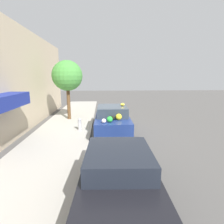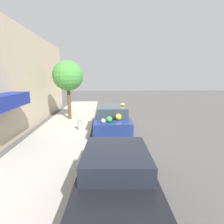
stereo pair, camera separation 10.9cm
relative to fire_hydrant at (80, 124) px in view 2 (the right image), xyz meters
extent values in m
plane|color=#565451|center=(-0.12, -1.76, -0.45)|extent=(60.00, 60.00, 0.00)
cube|color=#B2ADA3|center=(-0.12, 0.94, -0.40)|extent=(24.00, 3.20, 0.10)
cube|color=#C6B293|center=(-0.12, 3.19, 2.50)|extent=(18.00, 0.30, 5.90)
cube|color=navy|center=(-2.72, 2.59, 1.73)|extent=(2.81, 0.90, 0.55)
cylinder|color=brown|center=(2.77, 1.10, 0.84)|extent=(0.24, 0.24, 2.37)
sphere|color=#47933D|center=(2.77, 1.10, 2.77)|extent=(2.12, 2.12, 2.12)
cylinder|color=#B2B2B7|center=(0.00, 0.00, -0.07)|extent=(0.20, 0.20, 0.55)
sphere|color=#B2B2B7|center=(0.00, 0.00, 0.26)|extent=(0.18, 0.18, 0.18)
cube|color=navy|center=(-0.12, -1.88, 0.21)|extent=(4.37, 1.92, 0.69)
cube|color=#333D47|center=(-0.29, -1.87, 0.82)|extent=(1.98, 1.65, 0.52)
cylinder|color=black|center=(1.24, -1.05, -0.13)|extent=(0.64, 0.19, 0.63)
cylinder|color=black|center=(1.21, -2.75, -0.13)|extent=(0.64, 0.19, 0.63)
cylinder|color=black|center=(-1.45, -1.00, -0.13)|extent=(0.64, 0.19, 0.63)
cylinder|color=black|center=(-1.48, -2.70, -0.13)|extent=(0.64, 0.19, 0.63)
sphere|color=brown|center=(0.84, -1.34, 0.69)|extent=(0.28, 0.28, 0.26)
sphere|color=yellow|center=(-1.37, -2.14, 0.72)|extent=(0.43, 0.43, 0.32)
ellipsoid|color=yellow|center=(1.19, -2.26, 0.62)|extent=(0.15, 0.19, 0.13)
ellipsoid|color=black|center=(-1.40, -1.82, 0.67)|extent=(0.34, 0.32, 0.22)
ellipsoid|color=white|center=(1.81, -2.41, 0.62)|extent=(0.26, 0.23, 0.13)
ellipsoid|color=yellow|center=(-0.18, -2.47, 1.16)|extent=(0.29, 0.27, 0.15)
sphere|color=yellow|center=(1.57, -2.23, 0.71)|extent=(0.38, 0.38, 0.30)
sphere|color=blue|center=(1.00, -1.20, 0.64)|extent=(0.17, 0.17, 0.17)
ellipsoid|color=blue|center=(1.46, -2.56, 0.64)|extent=(0.20, 0.21, 0.15)
sphere|color=white|center=(-1.94, -1.38, 0.67)|extent=(0.29, 0.29, 0.21)
sphere|color=purple|center=(0.87, -1.22, 0.73)|extent=(0.47, 0.47, 0.33)
sphere|color=green|center=(-1.78, -1.67, 0.70)|extent=(0.31, 0.31, 0.28)
sphere|color=green|center=(0.80, -2.14, 0.65)|extent=(0.24, 0.24, 0.18)
cube|color=black|center=(-5.75, -1.71, 0.19)|extent=(4.07, 1.96, 0.66)
cube|color=#1E232D|center=(-5.91, -1.70, 0.74)|extent=(1.86, 1.65, 0.44)
cylinder|color=black|center=(-4.48, -0.95, -0.14)|extent=(0.62, 0.21, 0.62)
cylinder|color=black|center=(-4.55, -2.58, -0.14)|extent=(0.62, 0.21, 0.62)
camera|label=1|loc=(-9.87, -1.31, 2.71)|focal=28.00mm
camera|label=2|loc=(-9.87, -1.42, 2.71)|focal=28.00mm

